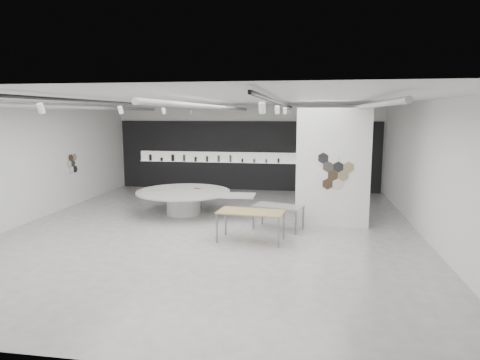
% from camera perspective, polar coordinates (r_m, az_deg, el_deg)
% --- Properties ---
extents(room, '(12.02, 14.02, 3.82)m').
position_cam_1_polar(room, '(12.52, -4.13, 2.61)').
color(room, '#B1ADA7').
rests_on(room, ground).
extents(back_wall_display, '(11.80, 0.27, 3.10)m').
position_cam_1_polar(back_wall_display, '(19.35, 0.66, 3.23)').
color(back_wall_display, black).
rests_on(back_wall_display, ground).
extents(partition_column, '(2.20, 0.38, 3.60)m').
position_cam_1_polar(partition_column, '(13.23, 12.26, 1.57)').
color(partition_column, white).
rests_on(partition_column, ground).
extents(display_island, '(4.17, 3.30, 0.82)m').
position_cam_1_polar(display_island, '(14.78, -7.30, -2.53)').
color(display_island, white).
rests_on(display_island, ground).
extents(sample_table_wood, '(1.85, 1.07, 0.83)m').
position_cam_1_polar(sample_table_wood, '(11.55, 1.45, -4.48)').
color(sample_table_wood, '#A38C54').
rests_on(sample_table_wood, ground).
extents(sample_table_stone, '(1.57, 1.12, 0.73)m').
position_cam_1_polar(sample_table_stone, '(12.77, 5.14, -3.67)').
color(sample_table_stone, gray).
rests_on(sample_table_stone, ground).
extents(kitchen_counter, '(1.57, 0.67, 1.22)m').
position_cam_1_polar(kitchen_counter, '(18.90, 11.39, -0.45)').
color(kitchen_counter, white).
rests_on(kitchen_counter, ground).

